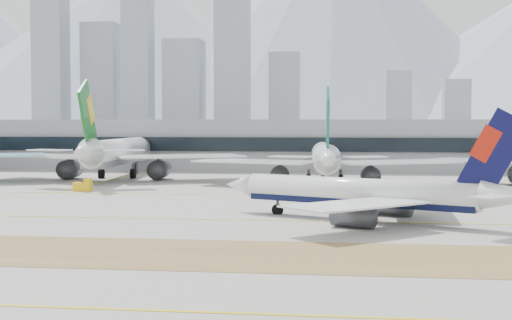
# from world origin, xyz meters

# --- Properties ---
(ground) EXTENTS (3000.00, 3000.00, 0.00)m
(ground) POSITION_xyz_m (0.00, 0.00, 0.00)
(ground) COLOR #9D9993
(ground) RESTS_ON ground
(apron_markings) EXTENTS (360.00, 122.22, 0.06)m
(apron_markings) POSITION_xyz_m (0.00, -53.95, 0.02)
(apron_markings) COLOR brown
(apron_markings) RESTS_ON ground
(taxiing_airliner) EXTENTS (45.30, 38.53, 16.23)m
(taxiing_airliner) POSITION_xyz_m (26.43, -4.12, 3.91)
(taxiing_airliner) COLOR white
(taxiing_airliner) RESTS_ON ground
(widebody_eva) EXTENTS (66.70, 65.33, 23.81)m
(widebody_eva) POSITION_xyz_m (-34.02, 66.35, 6.33)
(widebody_eva) COLOR white
(widebody_eva) RESTS_ON ground
(widebody_cathay) EXTENTS (60.37, 59.09, 21.54)m
(widebody_cathay) POSITION_xyz_m (18.45, 56.90, 5.73)
(widebody_cathay) COLOR white
(widebody_cathay) RESTS_ON ground
(terminal) EXTENTS (280.00, 43.10, 15.00)m
(terminal) POSITION_xyz_m (0.00, 114.84, 7.50)
(terminal) COLOR gray
(terminal) RESTS_ON ground
(gse_c) EXTENTS (3.55, 2.00, 2.60)m
(gse_c) POSITION_xyz_m (14.37, 44.84, 1.05)
(gse_c) COLOR yellow
(gse_c) RESTS_ON ground
(gse_b) EXTENTS (3.55, 2.00, 2.60)m
(gse_b) POSITION_xyz_m (-30.42, 34.24, 1.05)
(gse_b) COLOR yellow
(gse_b) RESTS_ON ground
(city_skyline) EXTENTS (342.00, 49.80, 140.00)m
(city_skyline) POSITION_xyz_m (-106.76, 453.42, 49.80)
(city_skyline) COLOR gray
(city_skyline) RESTS_ON ground
(mountain_ridge) EXTENTS (2830.00, 1120.00, 470.00)m
(mountain_ridge) POSITION_xyz_m (33.00, 1404.14, 181.85)
(mountain_ridge) COLOR #9EA8B7
(mountain_ridge) RESTS_ON ground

